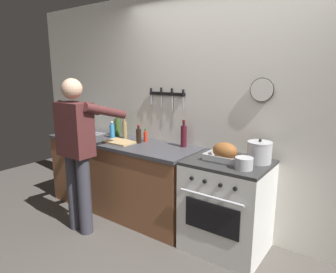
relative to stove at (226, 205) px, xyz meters
name	(u,v)px	position (x,y,z in m)	size (l,w,h in m)	color
wall_back	(225,113)	(-0.22, 0.36, 0.85)	(6.00, 0.13, 2.60)	white
counter_block	(121,175)	(-1.43, 0.00, 0.01)	(2.03, 0.65, 0.90)	brown
stove	(226,205)	(0.00, 0.00, 0.00)	(0.76, 0.67, 0.90)	white
person_cook	(78,147)	(-1.44, -0.61, 0.50)	(0.51, 0.63, 1.66)	#383842
roasting_pan	(225,153)	(-0.04, -0.01, 0.53)	(0.35, 0.26, 0.18)	#B7B7BC
stock_pot	(259,152)	(0.25, 0.12, 0.55)	(0.23, 0.23, 0.23)	#B7B7BC
saucepan	(244,163)	(0.20, -0.14, 0.50)	(0.16, 0.16, 0.10)	#B7B7BC
cutting_board	(120,142)	(-1.36, -0.08, 0.46)	(0.36, 0.24, 0.02)	tan
bottle_soy_sauce	(139,136)	(-1.17, 0.05, 0.54)	(0.06, 0.06, 0.22)	black
bottle_dish_soap	(112,131)	(-1.63, 0.07, 0.54)	(0.06, 0.06, 0.21)	#338CCC
bottle_wine_red	(184,136)	(-0.64, 0.21, 0.58)	(0.07, 0.07, 0.30)	#47141E
bottle_olive_oil	(117,127)	(-1.65, 0.18, 0.57)	(0.08, 0.08, 0.29)	#385623
bottle_vinegar	(125,130)	(-1.47, 0.13, 0.56)	(0.06, 0.06, 0.27)	#997F4C
bottle_hot_sauce	(145,136)	(-1.15, 0.15, 0.51)	(0.05, 0.05, 0.15)	red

